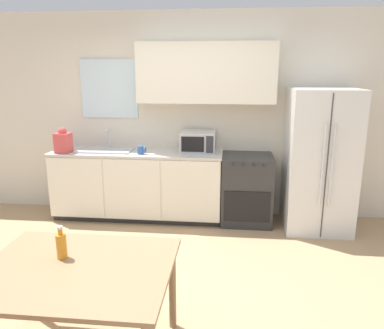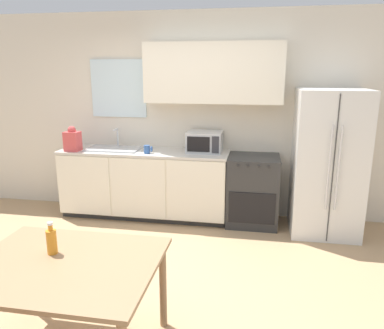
{
  "view_description": "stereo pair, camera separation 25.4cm",
  "coord_description": "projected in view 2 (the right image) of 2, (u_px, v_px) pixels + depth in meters",
  "views": [
    {
      "loc": [
        0.68,
        -3.09,
        1.97
      ],
      "look_at": [
        0.31,
        0.48,
        1.05
      ],
      "focal_mm": 35.0,
      "sensor_mm": 36.0,
      "label": 1
    },
    {
      "loc": [
        0.93,
        -3.05,
        1.97
      ],
      "look_at": [
        0.31,
        0.48,
        1.05
      ],
      "focal_mm": 35.0,
      "sensor_mm": 36.0,
      "label": 2
    }
  ],
  "objects": [
    {
      "name": "dining_table",
      "position": [
        64.0,
        274.0,
        2.48
      ],
      "size": [
        1.24,
        0.99,
        0.73
      ],
      "color": "#997551",
      "rests_on": "ground_plane"
    },
    {
      "name": "drink_bottle",
      "position": [
        52.0,
        241.0,
        2.57
      ],
      "size": [
        0.07,
        0.07,
        0.23
      ],
      "color": "orange",
      "rests_on": "dining_table"
    },
    {
      "name": "grocery_bag_0",
      "position": [
        72.0,
        140.0,
        4.91
      ],
      "size": [
        0.2,
        0.17,
        0.33
      ],
      "rotation": [
        0.0,
        0.0,
        -0.08
      ],
      "color": "#D14C4C",
      "rests_on": "kitchen_counter"
    },
    {
      "name": "oven_range",
      "position": [
        253.0,
        190.0,
        4.83
      ],
      "size": [
        0.65,
        0.61,
        0.89
      ],
      "color": "#2D2D2D",
      "rests_on": "ground_plane"
    },
    {
      "name": "coffee_mug",
      "position": [
        147.0,
        149.0,
        4.78
      ],
      "size": [
        0.11,
        0.08,
        0.1
      ],
      "color": "#335999",
      "rests_on": "kitchen_counter"
    },
    {
      "name": "wall_back",
      "position": [
        192.0,
        109.0,
        5.0
      ],
      "size": [
        12.0,
        0.38,
        2.7
      ],
      "color": "beige",
      "rests_on": "ground_plane"
    },
    {
      "name": "microwave",
      "position": [
        205.0,
        142.0,
        4.86
      ],
      "size": [
        0.45,
        0.39,
        0.27
      ],
      "color": "#B7BABC",
      "rests_on": "kitchen_counter"
    },
    {
      "name": "kitchen_sink",
      "position": [
        114.0,
        148.0,
        5.03
      ],
      "size": [
        0.71,
        0.4,
        0.26
      ],
      "color": "#B7BABC",
      "rests_on": "kitchen_counter"
    },
    {
      "name": "refrigerator",
      "position": [
        327.0,
        163.0,
        4.5
      ],
      "size": [
        0.79,
        0.8,
        1.75
      ],
      "color": "silver",
      "rests_on": "ground_plane"
    },
    {
      "name": "ground_plane",
      "position": [
        151.0,
        282.0,
        3.56
      ],
      "size": [
        12.0,
        12.0,
        0.0
      ],
      "primitive_type": "plane",
      "color": "tan"
    },
    {
      "name": "kitchen_counter",
      "position": [
        145.0,
        183.0,
        5.07
      ],
      "size": [
        2.25,
        0.62,
        0.92
      ],
      "color": "#333333",
      "rests_on": "ground_plane"
    }
  ]
}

